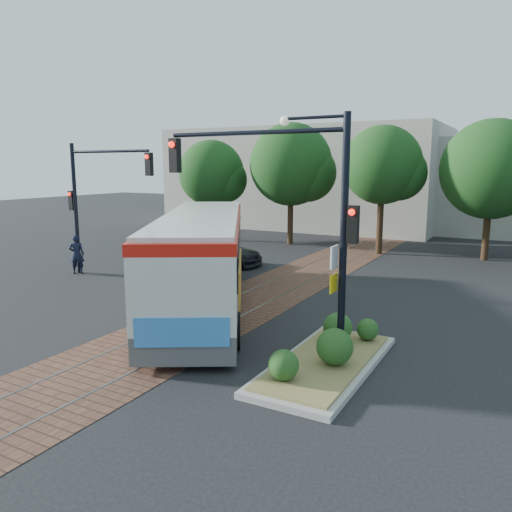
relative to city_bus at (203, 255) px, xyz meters
The scene contains 10 objects.
ground 3.17m from the city_bus, 62.58° to the right, with size 120.00×120.00×0.00m, color black.
trackbed 2.78m from the city_bus, 55.28° to the left, with size 3.60×40.00×0.02m.
tree_row 14.64m from the city_bus, 80.37° to the left, with size 26.40×5.60×7.67m.
warehouses 26.54m from the city_bus, 88.57° to the left, with size 40.00×13.00×8.00m.
city_bus is the anchor object (origin of this frame).
traffic_island 6.97m from the city_bus, 27.94° to the right, with size 2.20×5.20×1.13m.
signal_pole_main 6.36m from the city_bus, 31.51° to the right, with size 5.49×0.46×6.00m.
signal_pole_left 7.65m from the city_bus, 166.61° to the left, with size 4.99×0.34×6.00m.
officer 8.41m from the city_bus, 169.53° to the left, with size 0.67×0.44×1.84m, color black.
parked_car 7.65m from the city_bus, 119.64° to the left, with size 1.96×4.82×1.40m, color black.
Camera 1 is at (8.98, -12.18, 4.98)m, focal length 35.00 mm.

